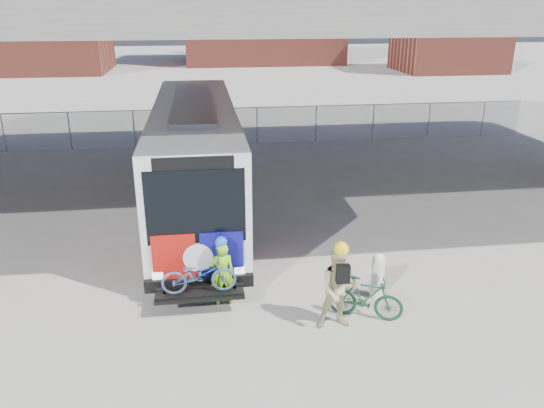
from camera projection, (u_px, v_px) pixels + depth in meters
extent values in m
plane|color=#9E9991|center=(268.00, 245.00, 15.49)|extent=(160.00, 160.00, 0.00)
cube|color=silver|center=(196.00, 154.00, 17.55)|extent=(2.55, 12.00, 3.20)
cube|color=black|center=(195.00, 131.00, 17.79)|extent=(2.61, 11.00, 1.28)
cube|color=black|center=(195.00, 206.00, 11.90)|extent=(2.24, 0.12, 1.76)
cube|color=black|center=(193.00, 163.00, 11.54)|extent=(1.78, 0.12, 0.30)
cube|color=black|center=(200.00, 283.00, 12.48)|extent=(2.55, 0.20, 0.30)
cube|color=#A8130C|center=(174.00, 259.00, 12.21)|extent=(1.00, 0.08, 1.20)
cube|color=navy|center=(222.00, 256.00, 12.35)|extent=(1.00, 0.08, 1.20)
cylinder|color=silver|center=(198.00, 258.00, 12.26)|extent=(0.70, 0.06, 0.70)
cube|color=gray|center=(193.00, 103.00, 16.96)|extent=(1.28, 7.20, 0.14)
cube|color=black|center=(200.00, 293.00, 12.01)|extent=(2.00, 0.70, 0.06)
cylinder|color=black|center=(154.00, 253.00, 13.84)|extent=(0.30, 1.00, 1.00)
cylinder|color=black|center=(243.00, 248.00, 14.14)|extent=(0.30, 1.00, 1.00)
cylinder|color=black|center=(169.00, 162.00, 21.81)|extent=(0.30, 1.00, 1.00)
cylinder|color=black|center=(225.00, 160.00, 22.10)|extent=(0.30, 1.00, 1.00)
cube|color=#A8130C|center=(148.00, 216.00, 14.10)|extent=(0.06, 2.60, 1.70)
cube|color=navy|center=(152.00, 196.00, 15.58)|extent=(0.06, 1.40, 1.70)
cube|color=#A8130C|center=(246.00, 212.00, 14.43)|extent=(0.06, 2.60, 1.70)
cube|color=navy|center=(241.00, 192.00, 15.91)|extent=(0.06, 1.40, 1.70)
imported|color=#3D5D86|center=(199.00, 275.00, 11.85)|extent=(1.69, 0.63, 0.88)
cylinder|color=gray|center=(70.00, 131.00, 25.28)|extent=(0.06, 0.06, 1.80)
cylinder|color=gray|center=(155.00, 129.00, 25.78)|extent=(0.06, 0.06, 1.80)
cylinder|color=gray|center=(237.00, 126.00, 26.29)|extent=(0.06, 0.06, 1.80)
cylinder|color=gray|center=(316.00, 124.00, 26.80)|extent=(0.06, 0.06, 1.80)
cylinder|color=gray|center=(392.00, 122.00, 27.31)|extent=(0.06, 0.06, 1.80)
cylinder|color=gray|center=(465.00, 120.00, 27.82)|extent=(0.06, 0.06, 1.80)
plane|color=gray|center=(237.00, 126.00, 26.29)|extent=(30.00, 0.00, 30.00)
cube|color=gray|center=(237.00, 108.00, 25.97)|extent=(30.00, 0.05, 0.04)
cube|color=brown|center=(33.00, 21.00, 53.14)|extent=(14.00, 10.00, 10.00)
cube|color=brown|center=(262.00, 9.00, 62.31)|extent=(18.00, 12.00, 12.00)
cube|color=brown|center=(450.00, 31.00, 54.19)|extent=(10.00, 8.00, 8.00)
cylinder|color=white|center=(377.00, 278.00, 12.57)|extent=(0.30, 0.30, 1.00)
sphere|color=white|center=(379.00, 259.00, 12.39)|extent=(0.30, 0.30, 0.30)
imported|color=#81DE17|center=(222.00, 274.00, 12.20)|extent=(0.61, 0.44, 1.56)
sphere|color=blue|center=(221.00, 242.00, 11.91)|extent=(0.27, 0.27, 0.27)
imported|color=tan|center=(339.00, 289.00, 11.26)|extent=(0.91, 0.72, 1.84)
sphere|color=yellow|center=(341.00, 249.00, 10.93)|extent=(0.32, 0.32, 0.32)
cube|color=black|center=(343.00, 274.00, 10.91)|extent=(0.28, 0.17, 0.40)
imported|color=#154229|center=(366.00, 298.00, 11.73)|extent=(1.71, 1.09, 1.00)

